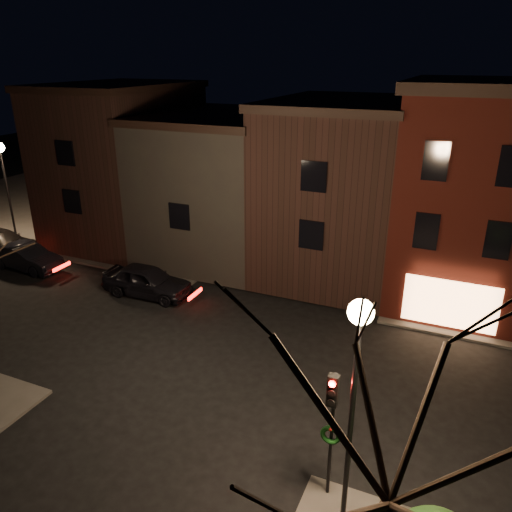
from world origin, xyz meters
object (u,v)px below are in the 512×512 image
(parked_car_b, at_px, (26,257))
(parked_car_c, at_px, (1,242))
(street_lamp_near, at_px, (357,355))
(parked_car_a, at_px, (147,281))
(traffic_signal, at_px, (332,418))
(bare_tree_right, at_px, (403,399))
(street_lamp_far, at_px, (3,166))

(parked_car_b, distance_m, parked_car_c, 3.72)
(street_lamp_near, xyz_separation_m, parked_car_a, (-12.70, 9.22, -4.37))
(traffic_signal, relative_size, parked_car_b, 0.89)
(street_lamp_near, relative_size, parked_car_b, 1.43)
(bare_tree_right, bearing_deg, street_lamp_far, 150.98)
(bare_tree_right, xyz_separation_m, parked_car_a, (-14.00, 11.72, -5.34))
(street_lamp_near, bearing_deg, parked_car_c, 156.85)
(street_lamp_near, height_order, parked_car_c, street_lamp_near)
(parked_car_c, bearing_deg, bare_tree_right, -119.30)
(traffic_signal, bearing_deg, bare_tree_right, -57.59)
(traffic_signal, distance_m, parked_car_a, 15.05)
(parked_car_c, bearing_deg, parked_car_a, -98.76)
(street_lamp_near, distance_m, traffic_signal, 2.49)
(parked_car_a, distance_m, parked_car_b, 8.37)
(parked_car_a, bearing_deg, bare_tree_right, -131.59)
(street_lamp_far, relative_size, parked_car_b, 1.43)
(street_lamp_near, bearing_deg, bare_tree_right, -62.53)
(bare_tree_right, bearing_deg, street_lamp_near, 117.47)
(bare_tree_right, relative_size, parked_car_b, 1.88)
(street_lamp_far, height_order, parked_car_a, street_lamp_far)
(parked_car_b, bearing_deg, parked_car_a, -87.58)
(bare_tree_right, xyz_separation_m, parked_car_c, (-25.86, 13.00, -5.41))
(traffic_signal, height_order, parked_car_b, traffic_signal)
(street_lamp_far, bearing_deg, bare_tree_right, -29.02)
(parked_car_a, height_order, parked_car_c, parked_car_a)
(traffic_signal, bearing_deg, parked_car_b, 156.90)
(street_lamp_far, height_order, parked_car_b, street_lamp_far)
(street_lamp_near, height_order, parked_car_a, street_lamp_near)
(bare_tree_right, bearing_deg, parked_car_a, 140.06)
(traffic_signal, height_order, parked_car_a, traffic_signal)
(street_lamp_far, xyz_separation_m, parked_car_a, (12.50, -2.98, -4.37))
(traffic_signal, xyz_separation_m, parked_car_c, (-23.96, 10.01, -2.07))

